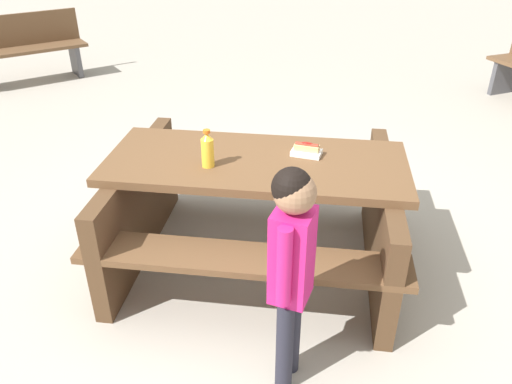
% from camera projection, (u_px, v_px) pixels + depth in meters
% --- Properties ---
extents(ground_plane, '(30.00, 30.00, 0.00)m').
position_uv_depth(ground_plane, '(256.00, 260.00, 3.39)').
color(ground_plane, '#ADA599').
rests_on(ground_plane, ground).
extents(picnic_table, '(2.16, 1.92, 0.75)m').
position_uv_depth(picnic_table, '(256.00, 203.00, 3.16)').
color(picnic_table, brown).
rests_on(picnic_table, ground).
extents(soda_bottle, '(0.07, 0.07, 0.23)m').
position_uv_depth(soda_bottle, '(208.00, 150.00, 2.89)').
color(soda_bottle, yellow).
rests_on(soda_bottle, picnic_table).
extents(hotdog_tray, '(0.21, 0.19, 0.08)m').
position_uv_depth(hotdog_tray, '(307.00, 150.00, 3.05)').
color(hotdog_tray, white).
rests_on(hotdog_tray, picnic_table).
extents(child_in_coat, '(0.24, 0.26, 1.18)m').
position_uv_depth(child_in_coat, '(292.00, 257.00, 2.18)').
color(child_in_coat, '#262633').
rests_on(child_in_coat, ground).
extents(park_bench_mid, '(1.54, 0.94, 0.85)m').
position_uv_depth(park_bench_mid, '(24.00, 47.00, 6.54)').
color(park_bench_mid, brown).
rests_on(park_bench_mid, ground).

